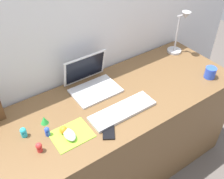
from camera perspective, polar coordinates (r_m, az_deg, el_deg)
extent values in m
plane|color=#59514C|center=(2.20, 0.54, -16.70)|extent=(6.00, 6.00, 0.00)
cube|color=silver|center=(1.87, -5.60, 3.68)|extent=(2.89, 0.05, 1.47)
cube|color=brown|center=(1.90, 0.61, -10.49)|extent=(1.69, 0.63, 0.74)
cube|color=silver|center=(1.69, -3.58, -0.26)|extent=(0.30, 0.21, 0.01)
cube|color=silver|center=(1.71, -5.96, 4.65)|extent=(0.30, 0.05, 0.20)
cube|color=black|center=(1.71, -5.86, 4.59)|extent=(0.27, 0.04, 0.17)
cube|color=silver|center=(1.55, 2.31, -4.61)|extent=(0.41, 0.13, 0.02)
cube|color=#8CDB33|center=(1.45, -8.77, -9.66)|extent=(0.21, 0.17, 0.00)
ellipsoid|color=silver|center=(1.42, -9.19, -9.66)|extent=(0.06, 0.10, 0.03)
cube|color=black|center=(1.45, -0.77, -8.85)|extent=(0.12, 0.14, 0.01)
cylinder|color=#B7B7BC|center=(2.14, 13.31, 8.19)|extent=(0.11, 0.11, 0.02)
cylinder|color=#B7B7BC|center=(2.07, 13.94, 11.76)|extent=(0.01, 0.01, 0.28)
cylinder|color=#B7B7BC|center=(1.99, 15.16, 15.29)|extent=(0.01, 0.09, 0.06)
cone|color=#B7B7BC|center=(1.97, 15.74, 15.24)|extent=(0.06, 0.06, 0.05)
cylinder|color=blue|center=(1.91, 20.54, 3.44)|extent=(0.07, 0.07, 0.08)
cone|color=green|center=(1.52, -14.48, -6.43)|extent=(0.04, 0.04, 0.05)
cylinder|color=#28B7CC|center=(1.49, -18.53, -9.17)|extent=(0.03, 0.03, 0.03)
sphere|color=#28B7CC|center=(1.47, -18.76, -8.44)|extent=(0.03, 0.03, 0.03)
ellipsoid|color=orange|center=(1.45, -10.46, -8.65)|extent=(0.04, 0.04, 0.05)
cylinder|color=blue|center=(1.46, -13.79, -9.14)|extent=(0.03, 0.03, 0.03)
sphere|color=blue|center=(1.44, -13.96, -8.40)|extent=(0.03, 0.03, 0.03)
cylinder|color=red|center=(1.40, -15.41, -12.38)|extent=(0.03, 0.03, 0.03)
sphere|color=red|center=(1.38, -15.60, -11.67)|extent=(0.03, 0.03, 0.03)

